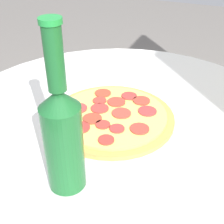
# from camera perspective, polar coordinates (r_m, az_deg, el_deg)

# --- Properties ---
(table) EXTENTS (0.86, 0.86, 0.72)m
(table) POSITION_cam_1_polar(r_m,az_deg,el_deg) (0.84, 1.49, -12.20)
(table) COLOR silver
(table) RESTS_ON ground_plane
(pizza) EXTENTS (0.28, 0.28, 0.02)m
(pizza) POSITION_cam_1_polar(r_m,az_deg,el_deg) (0.71, -0.00, -0.78)
(pizza) COLOR #C68E47
(pizza) RESTS_ON table
(beer_bottle) EXTENTS (0.07, 0.07, 0.29)m
(beer_bottle) POSITION_cam_1_polar(r_m,az_deg,el_deg) (0.50, -9.02, -4.03)
(beer_bottle) COLOR #195628
(beer_bottle) RESTS_ON table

